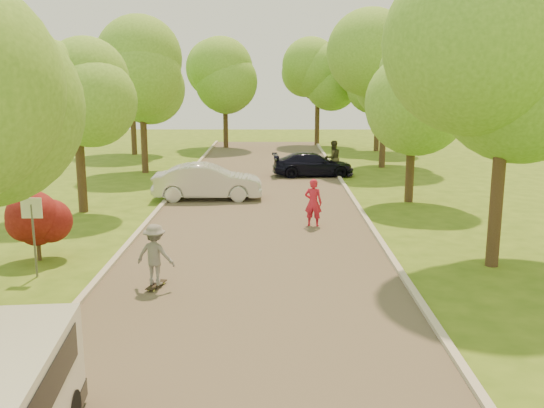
{
  "coord_description": "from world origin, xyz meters",
  "views": [
    {
      "loc": [
        0.57,
        -11.54,
        5.3
      ],
      "look_at": [
        0.53,
        7.36,
        1.3
      ],
      "focal_mm": 40.0,
      "sensor_mm": 36.0,
      "label": 1
    }
  ],
  "objects_px": {
    "longboard": "(156,285)",
    "skateboarder": "(155,255)",
    "dark_sedan": "(313,164)",
    "person_striped": "(313,203)",
    "silver_sedan": "(208,182)",
    "street_sign": "(33,220)",
    "person_olive": "(333,158)"
  },
  "relations": [
    {
      "from": "street_sign",
      "to": "longboard",
      "type": "distance_m",
      "value": 3.8
    },
    {
      "from": "longboard",
      "to": "person_striped",
      "type": "height_order",
      "value": "person_striped"
    },
    {
      "from": "dark_sedan",
      "to": "longboard",
      "type": "distance_m",
      "value": 18.4
    },
    {
      "from": "skateboarder",
      "to": "person_striped",
      "type": "height_order",
      "value": "person_striped"
    },
    {
      "from": "dark_sedan",
      "to": "person_striped",
      "type": "relative_size",
      "value": 2.52
    },
    {
      "from": "dark_sedan",
      "to": "person_striped",
      "type": "xyz_separation_m",
      "value": [
        -0.71,
        -11.15,
        0.23
      ]
    },
    {
      "from": "skateboarder",
      "to": "street_sign",
      "type": "bearing_deg",
      "value": 1.46
    },
    {
      "from": "dark_sedan",
      "to": "longboard",
      "type": "height_order",
      "value": "dark_sedan"
    },
    {
      "from": "longboard",
      "to": "person_olive",
      "type": "height_order",
      "value": "person_olive"
    },
    {
      "from": "longboard",
      "to": "skateboarder",
      "type": "relative_size",
      "value": 0.53
    },
    {
      "from": "silver_sedan",
      "to": "longboard",
      "type": "height_order",
      "value": "silver_sedan"
    },
    {
      "from": "longboard",
      "to": "street_sign",
      "type": "bearing_deg",
      "value": 1.46
    },
    {
      "from": "silver_sedan",
      "to": "skateboarder",
      "type": "distance_m",
      "value": 11.38
    },
    {
      "from": "skateboarder",
      "to": "person_striped",
      "type": "xyz_separation_m",
      "value": [
        4.41,
        6.51,
        -0.02
      ]
    },
    {
      "from": "silver_sedan",
      "to": "longboard",
      "type": "bearing_deg",
      "value": 177.02
    },
    {
      "from": "skateboarder",
      "to": "person_striped",
      "type": "distance_m",
      "value": 7.86
    },
    {
      "from": "longboard",
      "to": "skateboarder",
      "type": "bearing_deg",
      "value": -10.55
    },
    {
      "from": "person_olive",
      "to": "longboard",
      "type": "bearing_deg",
      "value": 49.82
    },
    {
      "from": "silver_sedan",
      "to": "dark_sedan",
      "type": "bearing_deg",
      "value": -40.94
    },
    {
      "from": "dark_sedan",
      "to": "skateboarder",
      "type": "bearing_deg",
      "value": 159.74
    },
    {
      "from": "street_sign",
      "to": "person_striped",
      "type": "height_order",
      "value": "street_sign"
    },
    {
      "from": "longboard",
      "to": "person_striped",
      "type": "xyz_separation_m",
      "value": [
        4.41,
        6.51,
        0.78
      ]
    },
    {
      "from": "street_sign",
      "to": "skateboarder",
      "type": "relative_size",
      "value": 1.38
    },
    {
      "from": "street_sign",
      "to": "person_striped",
      "type": "xyz_separation_m",
      "value": [
        7.8,
        5.63,
        -0.7
      ]
    },
    {
      "from": "street_sign",
      "to": "silver_sedan",
      "type": "xyz_separation_m",
      "value": [
        3.5,
        10.5,
        -0.79
      ]
    },
    {
      "from": "skateboarder",
      "to": "person_olive",
      "type": "distance_m",
      "value": 18.89
    },
    {
      "from": "street_sign",
      "to": "silver_sedan",
      "type": "bearing_deg",
      "value": 71.56
    },
    {
      "from": "street_sign",
      "to": "skateboarder",
      "type": "xyz_separation_m",
      "value": [
        3.39,
        -0.88,
        -0.68
      ]
    },
    {
      "from": "silver_sedan",
      "to": "person_olive",
      "type": "height_order",
      "value": "person_olive"
    },
    {
      "from": "street_sign",
      "to": "skateboarder",
      "type": "bearing_deg",
      "value": -14.55
    },
    {
      "from": "longboard",
      "to": "skateboarder",
      "type": "xyz_separation_m",
      "value": [
        -0.0,
        0.0,
        0.8
      ]
    },
    {
      "from": "skateboarder",
      "to": "person_olive",
      "type": "height_order",
      "value": "person_olive"
    }
  ]
}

